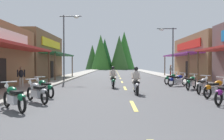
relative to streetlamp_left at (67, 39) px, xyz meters
The scene contains 21 objects.
ground 10.93m from the streetlamp_left, 56.85° to the left, with size 10.83×88.49×0.10m, color #4C4C4F.
sidewalk_left 9.50m from the streetlamp_left, 98.95° to the left, with size 2.79×88.49×0.12m, color gray.
sidewalk_right 15.48m from the streetlamp_left, 34.34° to the left, with size 2.79×88.49×0.12m, color #9E9991.
centerline_dashes 13.01m from the streetlamp_left, 63.48° to the left, with size 0.16×62.64×0.01m.
storefront_left_far 7.99m from the streetlamp_left, 147.35° to the left, with size 9.61×10.77×5.32m.
storefront_right_far 17.48m from the streetlamp_left, 16.17° to the left, with size 7.92×11.91×5.14m.
streetlamp_left is the anchor object (origin of this frame).
streetlamp_right 11.25m from the streetlamp_left, 13.34° to the left, with size 2.20×0.30×5.78m.
motorcycle_parked_right_2 15.33m from the streetlamp_left, 47.98° to the right, with size 1.83×1.28×1.04m.
motorcycle_parked_right_3 14.13m from the streetlamp_left, 42.94° to the right, with size 1.39×1.75×1.04m.
motorcycle_parked_right_4 12.92m from the streetlamp_left, 36.15° to the right, with size 1.31×1.81×1.04m.
motorcycle_parked_right_5 11.56m from the streetlamp_left, 27.61° to the right, with size 1.90×1.17×1.04m.
motorcycle_parked_right_6 10.87m from the streetlamp_left, 17.72° to the right, with size 1.64×1.52×1.04m.
motorcycle_parked_left_0 14.92m from the streetlamp_left, 86.00° to the right, with size 1.55×1.62×1.04m.
motorcycle_parked_left_1 13.31m from the streetlamp_left, 84.27° to the right, with size 1.52×1.65×1.04m.
motorcycle_parked_left_2 11.66m from the streetlamp_left, 84.49° to the right, with size 1.52×1.65×1.04m.
rider_cruising_lead 11.98m from the streetlamp_left, 58.55° to the right, with size 0.60×2.14×1.57m.
rider_cruising_trailing 8.65m from the streetlamp_left, 53.80° to the right, with size 0.60×2.14×1.57m.
pedestrian_browsing 12.89m from the streetlamp_left, 21.73° to the left, with size 0.31×0.57×1.65m.
pedestrian_waiting 7.90m from the streetlamp_left, 104.77° to the right, with size 0.45×0.43×1.54m.
treeline_backdrop 53.96m from the streetlamp_left, 84.93° to the left, with size 16.95×12.56×13.12m.
Camera 1 is at (-0.82, -1.81, 1.69)m, focal length 36.19 mm.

